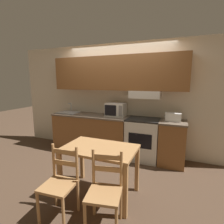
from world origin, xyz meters
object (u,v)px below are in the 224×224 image
(microwave, at_px, (116,109))
(chair_left_of_table, at_px, (60,184))
(dining_table, at_px, (100,155))
(chair_right_of_table, at_px, (105,192))
(stove_range, at_px, (143,139))
(toaster, at_px, (173,117))
(sink_basin, at_px, (68,112))

(microwave, bearing_deg, chair_left_of_table, -88.69)
(dining_table, height_order, chair_right_of_table, chair_right_of_table)
(chair_left_of_table, bearing_deg, microwave, 86.94)
(chair_left_of_table, bearing_deg, stove_range, 68.90)
(dining_table, relative_size, chair_left_of_table, 1.18)
(dining_table, xyz_separation_m, chair_left_of_table, (-0.28, -0.56, -0.20))
(dining_table, distance_m, chair_left_of_table, 0.66)
(dining_table, bearing_deg, microwave, 101.99)
(toaster, distance_m, dining_table, 1.76)
(sink_basin, distance_m, dining_table, 2.16)
(stove_range, bearing_deg, dining_table, -102.74)
(stove_range, relative_size, chair_left_of_table, 1.01)
(sink_basin, distance_m, chair_right_of_table, 2.76)
(stove_range, height_order, sink_basin, sink_basin)
(toaster, bearing_deg, sink_basin, -179.85)
(chair_right_of_table, bearing_deg, toaster, 61.42)
(dining_table, bearing_deg, chair_left_of_table, -116.22)
(stove_range, bearing_deg, microwave, 173.23)
(stove_range, height_order, chair_left_of_table, stove_range)
(toaster, xyz_separation_m, dining_table, (-0.93, -1.46, -0.35))
(stove_range, height_order, microwave, microwave)
(toaster, relative_size, sink_basin, 0.64)
(microwave, xyz_separation_m, chair_left_of_table, (0.05, -2.10, -0.62))
(microwave, xyz_separation_m, sink_basin, (-1.25, -0.08, -0.13))
(microwave, xyz_separation_m, chair_right_of_table, (0.63, -2.04, -0.62))
(stove_range, relative_size, dining_table, 0.85)
(microwave, bearing_deg, chair_right_of_table, -72.78)
(toaster, xyz_separation_m, chair_right_of_table, (-0.62, -1.96, -0.55))
(sink_basin, relative_size, chair_right_of_table, 0.55)
(stove_range, xyz_separation_m, toaster, (0.60, 0.00, 0.54))
(microwave, xyz_separation_m, dining_table, (0.33, -1.53, -0.42))
(toaster, bearing_deg, dining_table, -122.47)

